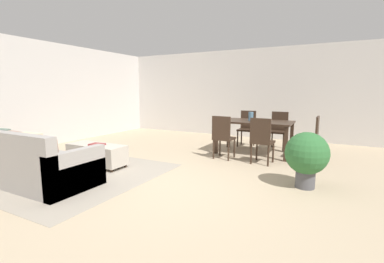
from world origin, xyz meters
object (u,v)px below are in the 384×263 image
object	(u,v)px
dining_chair_near_left	(223,135)
vase_centerpiece	(251,116)
dining_table	(254,125)
couch	(30,164)
dining_chair_far_right	(279,128)
dining_chair_near_right	(262,138)
ottoman_table	(97,154)
dining_chair_far_left	(247,126)
dining_chair_head_east	(312,135)
potted_plant	(307,155)
book_on_ottoman	(97,144)

from	to	relation	value
dining_chair_near_left	vase_centerpiece	xyz separation A→B (m)	(0.36, 0.80, 0.34)
dining_table	couch	bearing A→B (deg)	-125.19
couch	dining_chair_far_right	world-z (taller)	dining_chair_far_right
dining_chair_near_right	dining_chair_far_right	xyz separation A→B (m)	(0.02, 1.67, 0.00)
couch	vase_centerpiece	distance (m)	4.42
ottoman_table	dining_chair_far_left	distance (m)	3.83
dining_chair_near_right	dining_chair_head_east	distance (m)	1.18
dining_chair_near_right	potted_plant	size ratio (longest dim) A/B	1.09
book_on_ottoman	dining_chair_near_right	bearing A→B (deg)	31.99
dining_chair_near_left	potted_plant	size ratio (longest dim) A/B	1.09
dining_table	dining_chair_far_left	world-z (taller)	dining_chair_far_left
dining_chair_head_east	dining_table	bearing A→B (deg)	179.69
vase_centerpiece	dining_chair_far_left	bearing A→B (deg)	111.37
couch	dining_table	xyz separation A→B (m)	(2.56, 3.64, 0.37)
dining_chair_far_right	book_on_ottoman	xyz separation A→B (m)	(-2.69, -3.34, -0.08)
dining_chair_far_left	dining_table	bearing A→B (deg)	-63.25
book_on_ottoman	dining_chair_far_right	bearing A→B (deg)	51.13
ottoman_table	dining_chair_far_left	xyz separation A→B (m)	(1.96, 3.28, 0.28)
dining_chair_near_right	book_on_ottoman	world-z (taller)	dining_chair_near_right
dining_chair_far_right	potted_plant	world-z (taller)	dining_chair_far_right
dining_chair_head_east	potted_plant	bearing A→B (deg)	-87.72
couch	dining_chair_far_right	xyz separation A→B (m)	(2.96, 4.46, 0.23)
vase_centerpiece	dining_chair_near_left	bearing A→B (deg)	-114.48
dining_chair_far_right	book_on_ottoman	world-z (taller)	dining_chair_far_right
dining_chair_far_right	vase_centerpiece	xyz separation A→B (m)	(-0.48, -0.85, 0.34)
dining_table	dining_chair_head_east	xyz separation A→B (m)	(1.21, -0.01, -0.15)
couch	dining_chair_near_left	size ratio (longest dim) A/B	2.33
dining_chair_head_east	dining_chair_near_right	bearing A→B (deg)	-135.01
ottoman_table	dining_chair_far_right	distance (m)	4.31
vase_centerpiece	book_on_ottoman	size ratio (longest dim) A/B	0.77
vase_centerpiece	dining_chair_far_right	bearing A→B (deg)	60.56
dining_table	dining_chair_near_right	world-z (taller)	dining_chair_near_right
dining_table	dining_chair_far_right	xyz separation A→B (m)	(0.39, 0.83, -0.15)
dining_table	potted_plant	xyz separation A→B (m)	(1.28, -1.85, -0.17)
dining_chair_near_right	vase_centerpiece	distance (m)	1.00
vase_centerpiece	book_on_ottoman	distance (m)	3.36
dining_chair_head_east	book_on_ottoman	size ratio (longest dim) A/B	3.54
dining_chair_near_right	book_on_ottoman	xyz separation A→B (m)	(-2.67, -1.67, -0.08)
dining_chair_near_left	dining_chair_far_left	world-z (taller)	same
couch	dining_chair_near_left	xyz separation A→B (m)	(2.12, 2.82, 0.23)
dining_chair_far_left	dining_chair_head_east	size ratio (longest dim) A/B	1.00
potted_plant	dining_chair_near_right	bearing A→B (deg)	132.28
dining_table	dining_chair_far_right	size ratio (longest dim) A/B	1.80
ottoman_table	dining_chair_far_right	size ratio (longest dim) A/B	1.29
book_on_ottoman	ottoman_table	bearing A→B (deg)	145.21
book_on_ottoman	dining_chair_head_east	bearing A→B (deg)	35.53
vase_centerpiece	potted_plant	size ratio (longest dim) A/B	0.24
dining_table	book_on_ottoman	distance (m)	3.42
potted_plant	dining_chair_far_left	bearing A→B (deg)	122.49
couch	dining_chair_far_left	xyz separation A→B (m)	(2.15, 4.45, 0.23)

